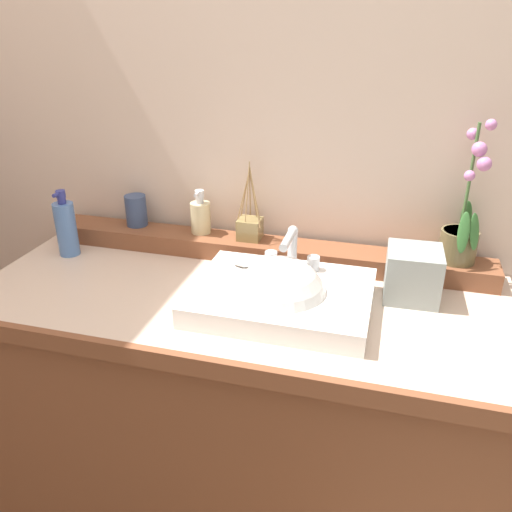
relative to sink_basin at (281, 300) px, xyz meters
name	(u,v)px	position (x,y,z in m)	size (l,w,h in m)	color
wall_back	(278,94)	(-0.12, 0.43, 0.41)	(2.96, 0.20, 2.55)	beige
vanity_cabinet	(241,422)	(-0.12, 0.04, -0.44)	(1.35, 0.58, 0.85)	brown
back_ledge	(261,250)	(-0.12, 0.26, 0.00)	(1.27, 0.11, 0.05)	brown
sink_basin	(281,300)	(0.00, 0.00, 0.00)	(0.42, 0.32, 0.26)	white
soap_bar	(246,262)	(-0.12, 0.10, 0.04)	(0.07, 0.04, 0.02)	silver
potted_plant	(462,231)	(0.41, 0.27, 0.12)	(0.10, 0.14, 0.37)	brown
soap_dispenser	(200,216)	(-0.31, 0.28, 0.08)	(0.06, 0.06, 0.13)	beige
tumbler_cup	(136,210)	(-0.51, 0.28, 0.08)	(0.06, 0.06, 0.09)	#36466A
reed_diffuser	(250,227)	(-0.15, 0.27, 0.07)	(0.08, 0.08, 0.23)	olive
lotion_bottle	(66,228)	(-0.67, 0.14, 0.06)	(0.06, 0.06, 0.19)	#5078B8
tissue_box	(413,274)	(0.30, 0.14, 0.04)	(0.13, 0.13, 0.13)	#8F9995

